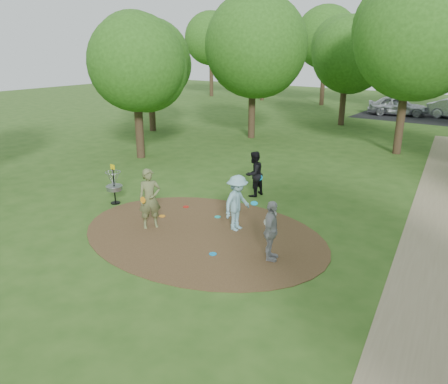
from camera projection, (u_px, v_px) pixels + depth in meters
The scene contains 15 objects.
ground at pixel (202, 234), 14.07m from camera, with size 100.00×100.00×0.00m, color #2D5119.
dirt_clearing at pixel (202, 234), 14.07m from camera, with size 8.40×8.40×0.02m, color #47301C.
footpath at pixel (432, 266), 12.01m from camera, with size 2.00×40.00×0.01m, color #8C7A5B.
parking_lot at pixel (447, 119), 36.03m from camera, with size 14.00×8.00×0.01m, color black.
player_observer_with_disc at pixel (150, 199), 14.26m from camera, with size 0.81×0.88×2.01m.
player_throwing_with_disc at pixel (237, 203), 14.10m from camera, with size 1.20×1.23×1.86m.
player_walking_with_disc at pixel (254, 174), 17.36m from camera, with size 0.80×0.97×1.83m.
player_waiting_with_disc at pixel (271, 231), 12.11m from camera, with size 0.74×1.11×1.76m.
disc_ground_cyan at pixel (218, 217), 15.39m from camera, with size 0.22×0.22×0.02m, color #16B5AE.
disc_ground_blue at pixel (213, 254), 12.66m from camera, with size 0.22×0.22×0.02m, color #0C8BCF.
disc_ground_red at pixel (186, 207), 16.35m from camera, with size 0.22×0.22×0.02m, color red.
car_left at pixel (397, 106), 37.53m from camera, with size 1.94×4.81×1.64m, color #AFB1B7.
disc_ground_orange at pixel (162, 216), 15.46m from camera, with size 0.22×0.22×0.02m, color orange.
disc_golf_basket at pixel (114, 182), 16.51m from camera, with size 0.63×0.63×1.54m.
tree_ring at pixel (358, 58), 17.61m from camera, with size 37.49×45.47×9.13m.
Camera 1 is at (8.10, -10.06, 5.79)m, focal length 35.00 mm.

